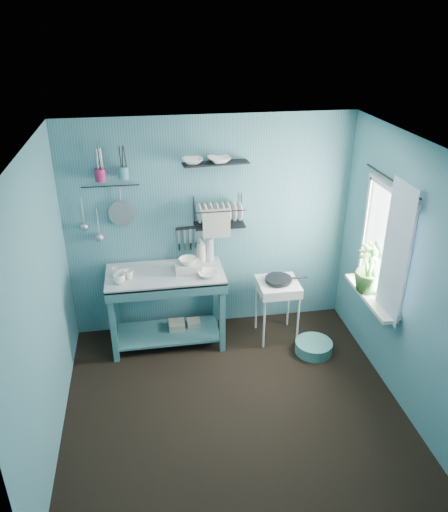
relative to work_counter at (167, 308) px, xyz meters
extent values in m
plane|color=black|center=(0.55, -1.15, -0.45)|extent=(3.20, 3.20, 0.00)
plane|color=silver|center=(0.55, -1.15, 2.05)|extent=(3.20, 3.20, 0.00)
plane|color=#3C707C|center=(0.55, 0.35, 0.80)|extent=(3.20, 0.00, 3.20)
plane|color=#3C707C|center=(0.55, -2.65, 0.80)|extent=(3.20, 0.00, 3.20)
plane|color=#3C707C|center=(-1.05, -1.15, 0.80)|extent=(0.00, 3.00, 3.00)
plane|color=#3C707C|center=(2.15, -1.15, 0.80)|extent=(0.00, 3.00, 3.00)
cube|color=#33666B|center=(0.00, 0.00, 0.00)|extent=(1.36, 0.83, 0.90)
imported|color=white|center=(-0.48, -0.16, 0.50)|extent=(0.12, 0.12, 0.10)
imported|color=white|center=(-0.38, -0.06, 0.50)|extent=(0.14, 0.14, 0.09)
imported|color=white|center=(-0.50, 0.00, 0.50)|extent=(0.17, 0.17, 0.10)
cube|color=beige|center=(0.25, -0.02, 0.50)|extent=(0.28, 0.22, 0.10)
imported|color=white|center=(0.25, -0.02, 0.58)|extent=(0.20, 0.19, 0.06)
imported|color=beige|center=(0.42, 0.20, 0.60)|extent=(0.11, 0.12, 0.30)
cylinder|color=#A4AFB7|center=(0.52, 0.22, 0.59)|extent=(0.09, 0.09, 0.28)
imported|color=white|center=(0.45, -0.15, 0.48)|extent=(0.22, 0.22, 0.05)
cube|color=silver|center=(1.25, -0.10, -0.09)|extent=(0.49, 0.49, 0.72)
cylinder|color=black|center=(1.25, -0.10, 0.31)|extent=(0.30, 0.30, 0.03)
cube|color=black|center=(0.32, 0.32, 0.82)|extent=(0.32, 0.04, 0.03)
cube|color=black|center=(0.63, 0.22, 1.03)|extent=(0.58, 0.31, 0.32)
cube|color=black|center=(0.60, 0.25, 1.56)|extent=(0.71, 0.23, 0.01)
imported|color=white|center=(0.36, 0.25, 1.58)|extent=(0.22, 0.22, 0.05)
imported|color=white|center=(0.64, 0.25, 1.58)|extent=(0.27, 0.27, 0.06)
cylinder|color=#941B4B|center=(-0.59, 0.27, 1.49)|extent=(0.11, 0.11, 0.13)
cylinder|color=teal|center=(-0.36, 0.27, 1.50)|extent=(0.11, 0.11, 0.13)
cylinder|color=#A3A4AB|center=(-0.41, 0.30, 1.05)|extent=(0.28, 0.03, 0.28)
cylinder|color=#A3A4AB|center=(-0.82, 0.31, 1.10)|extent=(0.01, 0.01, 0.30)
cylinder|color=#A3A4AB|center=(-0.67, 0.31, 0.96)|extent=(0.01, 0.01, 0.30)
cylinder|color=black|center=(-0.50, 0.32, 1.35)|extent=(0.60, 0.01, 0.01)
plane|color=white|center=(2.13, -0.70, 0.95)|extent=(0.00, 1.10, 1.10)
cube|color=silver|center=(2.05, -0.70, 0.36)|extent=(0.16, 0.95, 0.04)
plane|color=white|center=(2.07, -1.00, 1.00)|extent=(0.00, 1.35, 1.35)
cylinder|color=black|center=(2.09, -0.70, 1.60)|extent=(0.02, 1.05, 0.02)
imported|color=#316026|center=(2.05, -0.61, 0.64)|extent=(0.33, 0.33, 0.52)
cube|color=gray|center=(0.10, 0.05, -0.34)|extent=(0.18, 0.18, 0.22)
cube|color=gray|center=(0.30, 0.08, -0.35)|extent=(0.15, 0.15, 0.20)
cylinder|color=teal|center=(1.59, -0.47, -0.38)|extent=(0.41, 0.41, 0.13)
camera|label=1|loc=(-0.14, -4.79, 2.99)|focal=35.00mm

